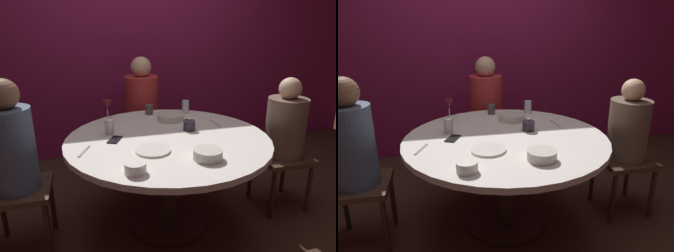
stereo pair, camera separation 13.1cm
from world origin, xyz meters
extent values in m
plane|color=#382619|center=(0.00, 0.00, 0.00)|extent=(8.00, 8.00, 0.00)
cube|color=maroon|center=(0.00, 1.56, 1.30)|extent=(6.00, 0.10, 2.60)
cylinder|color=silver|center=(0.00, 0.00, 0.71)|extent=(1.45, 1.45, 0.04)
cylinder|color=#332319|center=(0.00, 0.00, 0.34)|extent=(0.14, 0.14, 0.69)
cylinder|color=#2D2116|center=(0.00, 0.00, 0.01)|extent=(0.60, 0.60, 0.03)
cube|color=#3F2D1E|center=(-1.03, 0.00, 0.45)|extent=(0.40, 0.40, 0.04)
cylinder|color=#475670|center=(-1.03, 0.00, 0.74)|extent=(0.29, 0.29, 0.54)
sphere|color=brown|center=(-1.03, 0.00, 1.10)|extent=(0.19, 0.19, 0.19)
cylinder|color=#332319|center=(-0.86, -0.17, 0.21)|extent=(0.04, 0.04, 0.43)
cylinder|color=#332319|center=(-1.20, 0.17, 0.21)|extent=(0.04, 0.04, 0.43)
cylinder|color=#332319|center=(-0.86, 0.17, 0.21)|extent=(0.04, 0.04, 0.43)
cube|color=#3F2D1E|center=(0.00, 0.98, 0.45)|extent=(0.40, 0.40, 0.04)
cylinder|color=#B22D2D|center=(0.00, 0.98, 0.74)|extent=(0.33, 0.33, 0.54)
sphere|color=tan|center=(0.00, 0.98, 1.10)|extent=(0.20, 0.20, 0.20)
cylinder|color=#332319|center=(-0.17, 1.15, 0.21)|extent=(0.04, 0.04, 0.43)
cylinder|color=#332319|center=(-0.17, 0.81, 0.21)|extent=(0.04, 0.04, 0.43)
cylinder|color=#332319|center=(0.17, 1.15, 0.21)|extent=(0.04, 0.04, 0.43)
cylinder|color=#332319|center=(0.17, 0.81, 0.21)|extent=(0.04, 0.04, 0.43)
cube|color=#3F2D1E|center=(0.98, 0.00, 0.45)|extent=(0.40, 0.40, 0.04)
cylinder|color=brown|center=(0.98, 0.00, 0.71)|extent=(0.31, 0.31, 0.48)
sphere|color=tan|center=(0.98, 0.00, 1.03)|extent=(0.17, 0.17, 0.17)
cylinder|color=#332319|center=(1.15, 0.17, 0.21)|extent=(0.04, 0.04, 0.43)
cylinder|color=#332319|center=(0.81, 0.17, 0.21)|extent=(0.04, 0.04, 0.43)
cylinder|color=#332319|center=(1.15, -0.17, 0.21)|extent=(0.04, 0.04, 0.43)
cylinder|color=#332319|center=(0.81, -0.17, 0.21)|extent=(0.04, 0.04, 0.43)
cylinder|color=black|center=(0.19, 0.09, 0.77)|extent=(0.09, 0.09, 0.08)
sphere|color=#F9D159|center=(0.19, 0.09, 0.82)|extent=(0.02, 0.02, 0.02)
cylinder|color=silver|center=(-0.38, 0.50, 0.73)|extent=(0.06, 0.06, 0.01)
cylinder|color=silver|center=(-0.38, 0.50, 0.78)|extent=(0.01, 0.01, 0.09)
cone|color=maroon|center=(-0.38, 0.50, 0.87)|extent=(0.08, 0.08, 0.08)
cylinder|color=silver|center=(-0.16, -0.23, 0.74)|extent=(0.23, 0.23, 0.01)
cube|color=black|center=(-0.38, 0.03, 0.73)|extent=(0.12, 0.16, 0.01)
cylinder|color=beige|center=(0.13, -0.43, 0.76)|extent=(0.18, 0.18, 0.06)
cylinder|color=beige|center=(0.13, 0.37, 0.76)|extent=(0.22, 0.22, 0.06)
cylinder|color=silver|center=(-0.32, -0.49, 0.76)|extent=(0.12, 0.12, 0.06)
cylinder|color=#4C4742|center=(-0.01, 0.59, 0.77)|extent=(0.07, 0.07, 0.09)
cylinder|color=#B2ADA3|center=(-0.40, 0.16, 0.79)|extent=(0.07, 0.07, 0.12)
cylinder|color=silver|center=(0.32, 0.55, 0.79)|extent=(0.06, 0.06, 0.11)
cube|color=#B7B7BC|center=(0.45, 0.19, 0.73)|extent=(0.03, 0.18, 0.01)
cube|color=#B7B7BC|center=(-0.59, -0.12, 0.73)|extent=(0.08, 0.17, 0.01)
camera|label=1|loc=(-0.55, -1.97, 1.50)|focal=32.53mm
camera|label=2|loc=(-0.43, -2.00, 1.50)|focal=32.53mm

